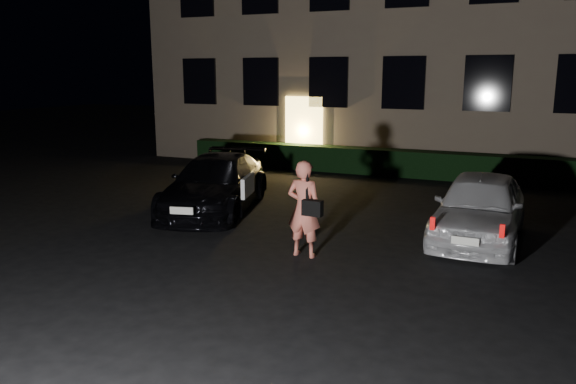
% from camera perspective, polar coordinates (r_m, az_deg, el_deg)
% --- Properties ---
extents(ground, '(80.00, 80.00, 0.00)m').
position_cam_1_polar(ground, '(9.25, -3.92, -9.07)').
color(ground, black).
rests_on(ground, ground).
extents(building, '(20.00, 8.11, 12.00)m').
position_cam_1_polar(building, '(23.13, 14.23, 18.32)').
color(building, '#716051').
rests_on(building, ground).
extents(hedge, '(15.00, 0.70, 0.85)m').
position_cam_1_polar(hedge, '(18.80, 11.04, 2.93)').
color(hedge, black).
rests_on(hedge, ground).
extents(sedan, '(2.95, 4.94, 1.34)m').
position_cam_1_polar(sedan, '(13.78, -7.35, 0.82)').
color(sedan, black).
rests_on(sedan, ground).
extents(hatch, '(1.71, 4.06, 1.37)m').
position_cam_1_polar(hatch, '(11.90, 18.88, -1.44)').
color(hatch, silver).
rests_on(hatch, ground).
extents(man, '(0.74, 0.46, 1.79)m').
position_cam_1_polar(man, '(10.22, 1.66, -1.70)').
color(man, '#D96D59').
rests_on(man, ground).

